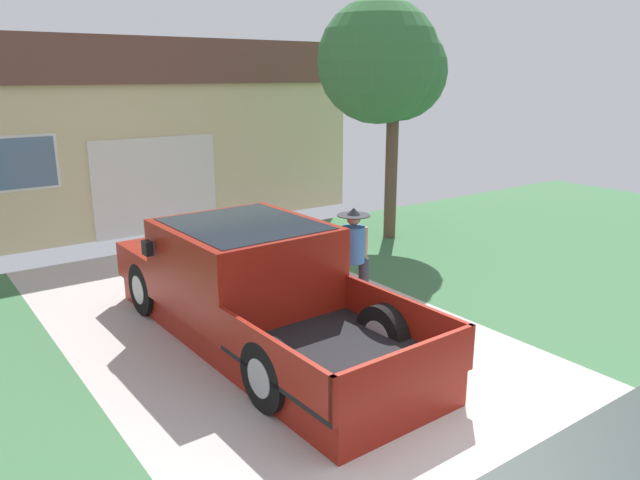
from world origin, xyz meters
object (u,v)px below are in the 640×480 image
pickup_truck (247,285)px  handbag (359,314)px  house_with_garage (117,128)px  front_yard_tree (386,67)px  person_with_hat (353,256)px

pickup_truck → handbag: bearing=-25.8°
house_with_garage → front_yard_tree: size_ratio=2.18×
pickup_truck → handbag: (1.47, -0.67, -0.57)m
handbag → person_with_hat: bearing=69.6°
house_with_garage → front_yard_tree: 7.31m
pickup_truck → person_with_hat: 1.65m
person_with_hat → front_yard_tree: (3.51, 3.28, 2.73)m
person_with_hat → handbag: bearing=77.9°
house_with_garage → front_yard_tree: (3.87, -6.03, 1.49)m
pickup_truck → front_yard_tree: (5.09, 2.90, 2.97)m
handbag → house_with_garage: 9.82m
pickup_truck → house_with_garage: 9.13m
pickup_truck → front_yard_tree: 6.57m
pickup_truck → handbag: 1.72m
handbag → front_yard_tree: 6.20m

